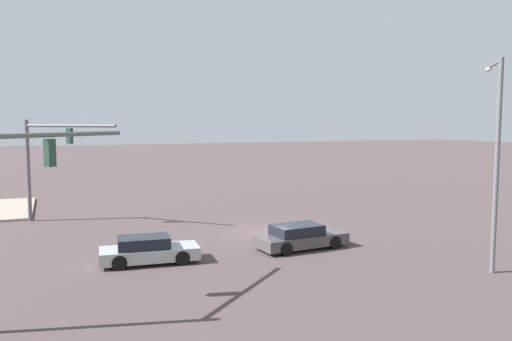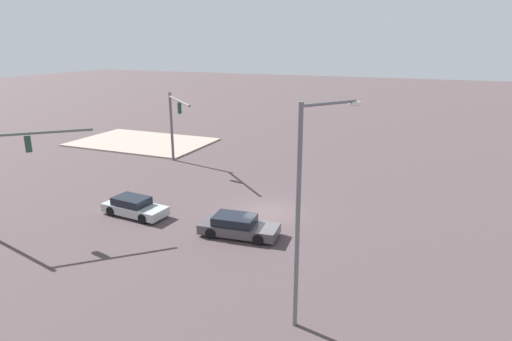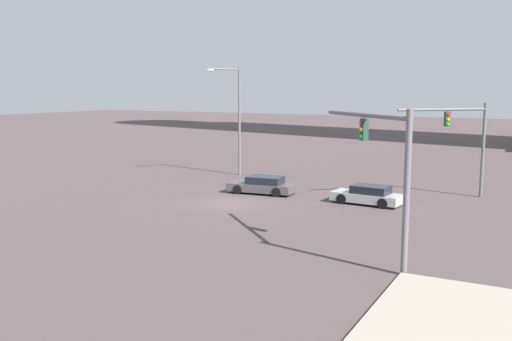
{
  "view_description": "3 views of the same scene",
  "coord_description": "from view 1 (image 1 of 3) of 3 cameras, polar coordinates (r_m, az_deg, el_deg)",
  "views": [
    {
      "loc": [
        11.71,
        26.42,
        6.32
      ],
      "look_at": [
        2.11,
        2.62,
        3.86
      ],
      "focal_mm": 35.88,
      "sensor_mm": 36.0,
      "label": 1
    },
    {
      "loc": [
        -9.65,
        24.99,
        10.9
      ],
      "look_at": [
        -0.14,
        2.22,
        3.53
      ],
      "focal_mm": 30.37,
      "sensor_mm": 36.0,
      "label": 2
    },
    {
      "loc": [
        17.85,
        -30.21,
        7.2
      ],
      "look_at": [
        2.39,
        -0.99,
        2.39
      ],
      "focal_mm": 39.56,
      "sensor_mm": 36.0,
      "label": 3
    }
  ],
  "objects": [
    {
      "name": "streetlamp_curved_arm",
      "position": [
        23.55,
        25.18,
        2.18
      ],
      "size": [
        1.89,
        2.5,
        8.92
      ],
      "rotation": [
        0.0,
        0.0,
        -2.2
      ],
      "color": "slate",
      "rests_on": "ground"
    },
    {
      "name": "sedan_car_waiting_far",
      "position": [
        25.84,
        4.95,
        -7.39
      ],
      "size": [
        4.75,
        2.3,
        1.21
      ],
      "rotation": [
        0.0,
        0.0,
        3.24
      ],
      "color": "#4B474A",
      "rests_on": "ground"
    },
    {
      "name": "traffic_signal_opposite_side",
      "position": [
        34.25,
        -22.36,
        1.87
      ],
      "size": [
        5.09,
        4.87,
        6.44
      ],
      "rotation": [
        0.0,
        0.0,
        2.38
      ],
      "color": "slate",
      "rests_on": "ground"
    },
    {
      "name": "traffic_signal_near_corner",
      "position": [
        17.88,
        -25.2,
        -1.51
      ],
      "size": [
        4.83,
        4.55,
        6.28
      ],
      "rotation": [
        0.0,
        0.0,
        -2.39
      ],
      "color": "#5B645F",
      "rests_on": "ground"
    },
    {
      "name": "sedan_car_approaching",
      "position": [
        23.67,
        -11.95,
        -8.7
      ],
      "size": [
        4.48,
        2.1,
        1.21
      ],
      "rotation": [
        0.0,
        0.0,
        3.05
      ],
      "color": "#ABB4B6",
      "rests_on": "ground"
    },
    {
      "name": "ground_plane",
      "position": [
        29.58,
        1.9,
        -6.87
      ],
      "size": [
        236.1,
        236.1,
        0.0
      ],
      "primitive_type": "plane",
      "color": "#4D3F41"
    }
  ]
}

